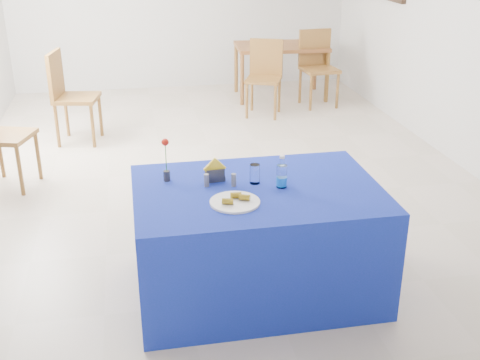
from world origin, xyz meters
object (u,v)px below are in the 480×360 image
Objects in this scene: chair_bg_right at (317,62)px; blue_table at (257,239)px; plate at (235,202)px; oak_table at (281,50)px; water_bottle at (282,177)px; chair_bg_left at (265,72)px; chair_win_b at (68,91)px.

blue_table is at bearing -117.77° from chair_bg_right.
plate is 0.24× the size of oak_table.
chair_bg_right reaches higher than water_bottle.
chair_bg_left is at bearing 78.54° from water_bottle.
plate is 1.44× the size of water_bottle.
chair_bg_left is (0.83, 4.07, -0.27)m from water_bottle.
chair_win_b is at bearing -168.52° from chair_bg_right.
chair_win_b reaches higher than chair_bg_left.
water_bottle is (0.16, -0.01, 0.45)m from blue_table.
chair_bg_left is at bearing -164.55° from chair_bg_right.
chair_bg_right is at bearing -49.05° from oak_table.
water_bottle is at bearing -79.48° from chair_bg_left.
water_bottle is 3.76m from chair_win_b.
chair_bg_right is at bearing 69.59° from water_bottle.
chair_bg_right is (0.40, -0.46, -0.09)m from oak_table.
plate is 3.80m from chair_win_b.
oak_table is 1.26× the size of chair_win_b.
water_bottle is 4.99m from oak_table.
plate is 4.98m from chair_bg_right.
chair_bg_left is 0.86m from chair_bg_right.
water_bottle reaches higher than blue_table.
chair_bg_left is at bearing -118.14° from oak_table.
plate is 0.31× the size of chair_bg_right.
blue_table is at bearing 175.20° from water_bottle.
chair_bg_left is (1.17, 4.26, -0.21)m from plate.
blue_table is 1.54× the size of chair_win_b.
plate is at bearing -151.14° from water_bottle.
water_bottle reaches higher than chair_bg_left.
chair_win_b is at bearing 113.23° from blue_table.
plate reaches higher than oak_table.
chair_win_b is at bearing -153.03° from oak_table.
oak_table is 0.88m from chair_bg_left.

